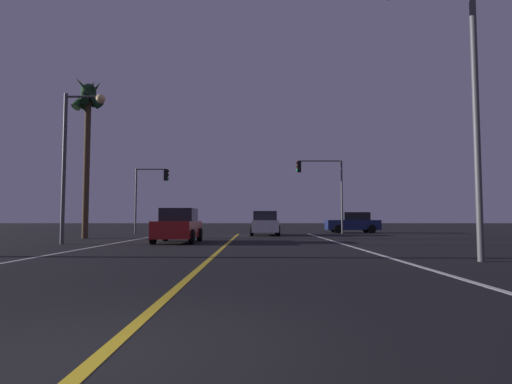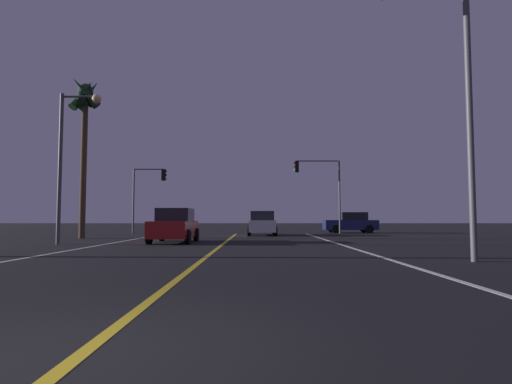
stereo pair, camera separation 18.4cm
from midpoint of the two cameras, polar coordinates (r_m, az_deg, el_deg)
ground_plane at (r=4.12m, az=-21.81°, el=-20.25°), size 200.00×200.00×0.00m
lane_edge_right at (r=15.61m, az=15.06°, el=-7.88°), size 0.16×34.76×0.01m
lane_edge_left at (r=16.58m, az=-24.52°, el=-7.42°), size 0.16×34.76×0.01m
lane_center_divider at (r=15.16m, az=-5.36°, el=-8.11°), size 0.16×34.76×0.01m
car_crossing_side at (r=35.43m, az=13.13°, el=-4.13°), size 4.30×2.02×1.70m
car_ahead_far at (r=29.62m, az=1.18°, el=-4.34°), size 2.02×4.30×1.70m
car_oncoming at (r=21.21m, az=-10.65°, el=-4.57°), size 2.02×4.30×1.70m
traffic_light_near_right at (r=33.45m, az=8.76°, el=1.78°), size 3.69×0.36×5.81m
traffic_light_near_left at (r=34.07m, az=-14.00°, el=0.89°), size 2.68×0.36×5.14m
street_lamp_right_near at (r=13.43m, az=25.06°, el=13.58°), size 2.70×0.44×7.95m
street_lamp_left_mid at (r=21.35m, az=-23.60°, el=5.70°), size 1.94×0.44×7.06m
palm_tree_left_mid at (r=27.91m, az=-21.98°, el=10.37°), size 2.02×1.97×9.93m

